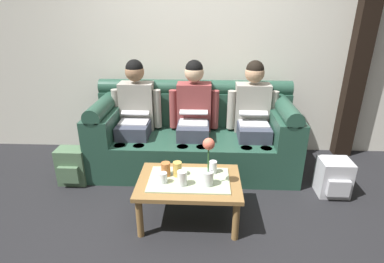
{
  "coord_description": "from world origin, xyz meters",
  "views": [
    {
      "loc": [
        0.13,
        -2.04,
        1.76
      ],
      "look_at": [
        -0.0,
        0.76,
        0.6
      ],
      "focal_mm": 28.52,
      "sensor_mm": 36.0,
      "label": 1
    }
  ],
  "objects_px": {
    "person_left": "(136,112)",
    "backpack_left": "(73,166)",
    "flower_vase": "(208,163)",
    "cup_far_center": "(182,178)",
    "cup_far_left": "(166,169)",
    "backpack_right": "(334,178)",
    "coffee_table": "(189,185)",
    "person_right": "(253,113)",
    "cup_far_right": "(213,167)",
    "couch": "(194,136)",
    "person_middle": "(194,112)",
    "cup_near_left": "(177,169)",
    "cup_near_right": "(163,178)"
  },
  "relations": [
    {
      "from": "person_left",
      "to": "person_middle",
      "type": "bearing_deg",
      "value": -0.02
    },
    {
      "from": "person_middle",
      "to": "person_left",
      "type": "bearing_deg",
      "value": 179.98
    },
    {
      "from": "coffee_table",
      "to": "backpack_left",
      "type": "relative_size",
      "value": 2.22
    },
    {
      "from": "cup_near_left",
      "to": "cup_far_right",
      "type": "xyz_separation_m",
      "value": [
        0.31,
        0.06,
        -0.01
      ]
    },
    {
      "from": "person_left",
      "to": "coffee_table",
      "type": "height_order",
      "value": "person_left"
    },
    {
      "from": "cup_far_left",
      "to": "backpack_left",
      "type": "xyz_separation_m",
      "value": [
        -1.05,
        0.49,
        -0.27
      ]
    },
    {
      "from": "person_middle",
      "to": "flower_vase",
      "type": "xyz_separation_m",
      "value": [
        0.16,
        -1.07,
        -0.05
      ]
    },
    {
      "from": "cup_far_right",
      "to": "backpack_right",
      "type": "bearing_deg",
      "value": 15.4
    },
    {
      "from": "backpack_left",
      "to": "person_left",
      "type": "bearing_deg",
      "value": 36.67
    },
    {
      "from": "person_middle",
      "to": "cup_far_left",
      "type": "height_order",
      "value": "person_middle"
    },
    {
      "from": "cup_far_left",
      "to": "backpack_left",
      "type": "height_order",
      "value": "cup_far_left"
    },
    {
      "from": "backpack_right",
      "to": "backpack_left",
      "type": "bearing_deg",
      "value": 178.16
    },
    {
      "from": "couch",
      "to": "cup_far_left",
      "type": "distance_m",
      "value": 0.96
    },
    {
      "from": "couch",
      "to": "person_middle",
      "type": "xyz_separation_m",
      "value": [
        0.0,
        -0.0,
        0.29
      ]
    },
    {
      "from": "person_left",
      "to": "cup_far_left",
      "type": "relative_size",
      "value": 10.01
    },
    {
      "from": "cup_far_center",
      "to": "backpack_left",
      "type": "distance_m",
      "value": 1.39
    },
    {
      "from": "person_left",
      "to": "person_middle",
      "type": "relative_size",
      "value": 1.0
    },
    {
      "from": "cup_near_right",
      "to": "backpack_left",
      "type": "xyz_separation_m",
      "value": [
        -1.05,
        0.6,
        -0.25
      ]
    },
    {
      "from": "backpack_left",
      "to": "backpack_right",
      "type": "relative_size",
      "value": 1.07
    },
    {
      "from": "cup_near_right",
      "to": "backpack_left",
      "type": "relative_size",
      "value": 0.23
    },
    {
      "from": "person_right",
      "to": "cup_near_left",
      "type": "bearing_deg",
      "value": -129.09
    },
    {
      "from": "couch",
      "to": "person_middle",
      "type": "bearing_deg",
      "value": -90.0
    },
    {
      "from": "cup_far_left",
      "to": "backpack_right",
      "type": "distance_m",
      "value": 1.69
    },
    {
      "from": "cup_far_right",
      "to": "couch",
      "type": "bearing_deg",
      "value": 103.19
    },
    {
      "from": "person_middle",
      "to": "cup_near_right",
      "type": "xyz_separation_m",
      "value": [
        -0.21,
        -1.05,
        -0.21
      ]
    },
    {
      "from": "flower_vase",
      "to": "cup_far_center",
      "type": "relative_size",
      "value": 3.31
    },
    {
      "from": "cup_far_left",
      "to": "person_middle",
      "type": "bearing_deg",
      "value": 77.8
    },
    {
      "from": "person_right",
      "to": "coffee_table",
      "type": "relative_size",
      "value": 1.4
    },
    {
      "from": "cup_near_left",
      "to": "couch",
      "type": "bearing_deg",
      "value": 83.78
    },
    {
      "from": "coffee_table",
      "to": "cup_near_left",
      "type": "relative_size",
      "value": 6.82
    },
    {
      "from": "person_left",
      "to": "flower_vase",
      "type": "relative_size",
      "value": 2.94
    },
    {
      "from": "cup_far_right",
      "to": "backpack_right",
      "type": "relative_size",
      "value": 0.3
    },
    {
      "from": "person_left",
      "to": "backpack_left",
      "type": "bearing_deg",
      "value": -143.33
    },
    {
      "from": "coffee_table",
      "to": "flower_vase",
      "type": "relative_size",
      "value": 2.1
    },
    {
      "from": "couch",
      "to": "cup_near_left",
      "type": "distance_m",
      "value": 0.94
    },
    {
      "from": "cup_far_center",
      "to": "cup_far_right",
      "type": "relative_size",
      "value": 1.15
    },
    {
      "from": "cup_near_left",
      "to": "flower_vase",
      "type": "bearing_deg",
      "value": -27.51
    },
    {
      "from": "cup_far_center",
      "to": "backpack_right",
      "type": "relative_size",
      "value": 0.34
    },
    {
      "from": "flower_vase",
      "to": "cup_far_center",
      "type": "height_order",
      "value": "flower_vase"
    },
    {
      "from": "couch",
      "to": "cup_far_center",
      "type": "bearing_deg",
      "value": -92.69
    },
    {
      "from": "cup_near_right",
      "to": "cup_far_center",
      "type": "height_order",
      "value": "cup_far_center"
    },
    {
      "from": "person_right",
      "to": "person_left",
      "type": "bearing_deg",
      "value": 179.99
    },
    {
      "from": "couch",
      "to": "cup_far_center",
      "type": "relative_size",
      "value": 17.85
    },
    {
      "from": "couch",
      "to": "coffee_table",
      "type": "distance_m",
      "value": 0.99
    },
    {
      "from": "couch",
      "to": "cup_near_right",
      "type": "bearing_deg",
      "value": -101.24
    },
    {
      "from": "couch",
      "to": "cup_far_right",
      "type": "relative_size",
      "value": 20.57
    },
    {
      "from": "flower_vase",
      "to": "cup_near_left",
      "type": "height_order",
      "value": "flower_vase"
    },
    {
      "from": "cup_near_left",
      "to": "person_left",
      "type": "bearing_deg",
      "value": 120.68
    },
    {
      "from": "person_left",
      "to": "flower_vase",
      "type": "distance_m",
      "value": 1.34
    },
    {
      "from": "flower_vase",
      "to": "cup_far_left",
      "type": "bearing_deg",
      "value": 159.83
    }
  ]
}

